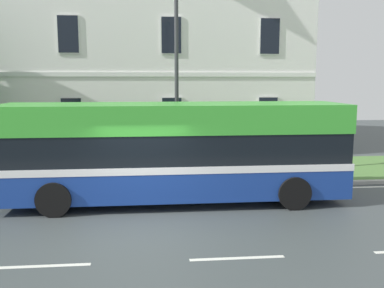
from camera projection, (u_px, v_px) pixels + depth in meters
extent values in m
cube|color=#3F4547|center=(142.00, 233.00, 10.41)|extent=(60.00, 56.00, 0.06)
cube|color=silver|center=(144.00, 193.00, 14.00)|extent=(54.00, 0.14, 0.01)
cube|color=silver|center=(40.00, 266.00, 8.44)|extent=(2.00, 0.12, 0.01)
cube|color=silver|center=(237.00, 258.00, 8.83)|extent=(2.00, 0.12, 0.01)
cube|color=#9E9E99|center=(145.00, 187.00, 14.46)|extent=(57.00, 0.24, 0.12)
cube|color=#4F793A|center=(145.00, 172.00, 16.87)|extent=(57.00, 4.66, 0.12)
cube|color=white|center=(126.00, 39.00, 23.32)|extent=(18.10, 9.21, 11.67)
cube|color=white|center=(121.00, 74.00, 19.05)|extent=(18.10, 0.06, 0.20)
cube|color=#2D333D|center=(123.00, 135.00, 19.44)|extent=(1.10, 0.06, 2.20)
cube|color=white|center=(72.00, 116.00, 19.10)|extent=(0.98, 0.04, 1.69)
cube|color=black|center=(72.00, 116.00, 19.08)|extent=(0.88, 0.03, 1.59)
cube|color=white|center=(172.00, 115.00, 19.53)|extent=(0.98, 0.04, 1.69)
cube|color=black|center=(172.00, 115.00, 19.51)|extent=(0.88, 0.03, 1.59)
cube|color=white|center=(268.00, 114.00, 19.96)|extent=(0.98, 0.04, 1.69)
cube|color=black|center=(268.00, 114.00, 19.94)|extent=(0.88, 0.03, 1.59)
cube|color=white|center=(68.00, 34.00, 18.57)|extent=(0.98, 0.04, 1.69)
cube|color=black|center=(68.00, 34.00, 18.55)|extent=(0.88, 0.03, 1.59)
cube|color=white|center=(171.00, 35.00, 19.00)|extent=(0.98, 0.04, 1.69)
cube|color=black|center=(171.00, 35.00, 18.98)|extent=(0.88, 0.03, 1.59)
cube|color=white|center=(270.00, 36.00, 19.43)|extent=(0.98, 0.04, 1.69)
cube|color=black|center=(270.00, 36.00, 19.41)|extent=(0.88, 0.03, 1.59)
cube|color=black|center=(113.00, 157.00, 14.48)|extent=(16.32, 0.04, 0.04)
cube|color=black|center=(114.00, 182.00, 14.61)|extent=(16.32, 0.04, 0.04)
cylinder|color=black|center=(4.00, 173.00, 14.21)|extent=(0.02, 0.02, 0.95)
cylinder|color=black|center=(18.00, 173.00, 14.25)|extent=(0.02, 0.02, 0.95)
cylinder|color=black|center=(32.00, 173.00, 14.29)|extent=(0.02, 0.02, 0.95)
cylinder|color=black|center=(46.00, 172.00, 14.34)|extent=(0.02, 0.02, 0.95)
cylinder|color=black|center=(60.00, 172.00, 14.38)|extent=(0.02, 0.02, 0.95)
cylinder|color=black|center=(73.00, 172.00, 14.42)|extent=(0.02, 0.02, 0.95)
cylinder|color=black|center=(87.00, 172.00, 14.47)|extent=(0.02, 0.02, 0.95)
cylinder|color=black|center=(100.00, 171.00, 14.51)|extent=(0.02, 0.02, 0.95)
cylinder|color=black|center=(114.00, 171.00, 14.55)|extent=(0.02, 0.02, 0.95)
cylinder|color=black|center=(127.00, 171.00, 14.60)|extent=(0.02, 0.02, 0.95)
cylinder|color=black|center=(140.00, 170.00, 14.64)|extent=(0.02, 0.02, 0.95)
cylinder|color=black|center=(153.00, 170.00, 14.68)|extent=(0.02, 0.02, 0.95)
cylinder|color=black|center=(167.00, 170.00, 14.73)|extent=(0.02, 0.02, 0.95)
cylinder|color=black|center=(180.00, 170.00, 14.77)|extent=(0.02, 0.02, 0.95)
cylinder|color=black|center=(192.00, 169.00, 14.81)|extent=(0.02, 0.02, 0.95)
cylinder|color=black|center=(205.00, 169.00, 14.86)|extent=(0.02, 0.02, 0.95)
cylinder|color=black|center=(218.00, 169.00, 14.90)|extent=(0.02, 0.02, 0.95)
cylinder|color=black|center=(231.00, 169.00, 14.94)|extent=(0.02, 0.02, 0.95)
cylinder|color=black|center=(243.00, 168.00, 14.99)|extent=(0.02, 0.02, 0.95)
cylinder|color=black|center=(256.00, 168.00, 15.03)|extent=(0.02, 0.02, 0.95)
cylinder|color=black|center=(269.00, 168.00, 15.07)|extent=(0.02, 0.02, 0.95)
cylinder|color=black|center=(281.00, 168.00, 15.12)|extent=(0.02, 0.02, 0.95)
cylinder|color=black|center=(293.00, 167.00, 15.16)|extent=(0.02, 0.02, 0.95)
cylinder|color=black|center=(306.00, 167.00, 15.20)|extent=(0.02, 0.02, 0.95)
cylinder|color=black|center=(318.00, 167.00, 15.25)|extent=(0.02, 0.02, 0.95)
cylinder|color=black|center=(330.00, 167.00, 15.29)|extent=(0.02, 0.02, 0.95)
cylinder|color=black|center=(342.00, 166.00, 15.33)|extent=(0.02, 0.02, 0.95)
cube|color=navy|center=(175.00, 177.00, 12.92)|extent=(10.16, 2.43, 0.98)
cube|color=white|center=(175.00, 163.00, 12.85)|extent=(10.18, 2.45, 0.20)
cube|color=black|center=(175.00, 146.00, 12.77)|extent=(10.08, 2.39, 0.93)
cube|color=green|center=(174.00, 117.00, 12.65)|extent=(10.16, 2.43, 0.82)
cube|color=black|center=(337.00, 145.00, 13.28)|extent=(0.06, 2.03, 0.85)
cube|color=black|center=(338.00, 117.00, 13.15)|extent=(0.06, 1.74, 0.52)
cylinder|color=silver|center=(325.00, 177.00, 14.21)|extent=(0.04, 0.20, 0.20)
cylinder|color=silver|center=(346.00, 188.00, 12.69)|extent=(0.04, 0.20, 0.20)
cylinder|color=black|center=(271.00, 175.00, 14.42)|extent=(0.96, 0.30, 0.96)
cylinder|color=black|center=(294.00, 193.00, 12.14)|extent=(0.96, 0.30, 0.96)
cylinder|color=black|center=(70.00, 180.00, 13.77)|extent=(0.96, 0.30, 0.96)
cylinder|color=black|center=(54.00, 199.00, 11.49)|extent=(0.96, 0.30, 0.96)
cylinder|color=#333338|center=(177.00, 89.00, 14.99)|extent=(0.14, 0.14, 6.53)
cylinder|color=#23472D|center=(30.00, 168.00, 14.97)|extent=(0.45, 0.45, 0.99)
ellipsoid|color=black|center=(29.00, 152.00, 14.88)|extent=(0.46, 0.46, 0.16)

